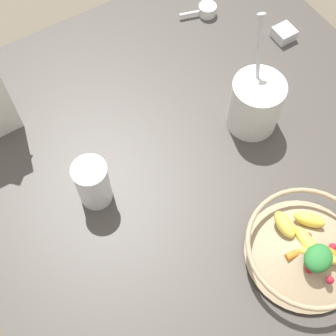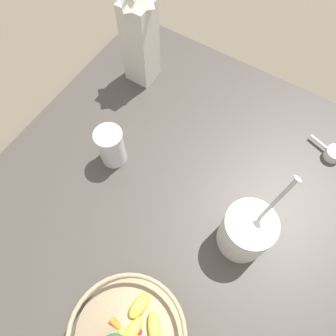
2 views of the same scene
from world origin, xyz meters
name	(u,v)px [view 1 (image 1 of 2)]	position (x,y,z in m)	size (l,w,h in m)	color
ground_plane	(194,160)	(0.00, 0.00, 0.00)	(6.00, 6.00, 0.00)	#665B4C
countertop	(194,155)	(0.00, 0.00, 0.02)	(1.01, 1.01, 0.05)	#47423D
fruit_bowl	(307,249)	(0.04, -0.31, 0.09)	(0.24, 0.24, 0.08)	tan
yogurt_tub	(256,102)	(0.15, -0.01, 0.12)	(0.11, 0.13, 0.26)	white
drinking_cup	(93,183)	(-0.24, 0.01, 0.11)	(0.07, 0.07, 0.12)	white
spice_jar	(284,34)	(0.37, 0.16, 0.06)	(0.05, 0.05, 0.03)	silver
measuring_scoop	(206,10)	(0.25, 0.33, 0.06)	(0.10, 0.05, 0.03)	white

